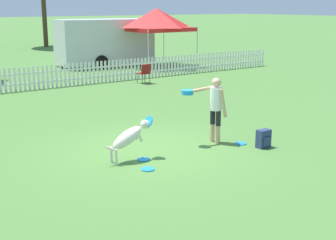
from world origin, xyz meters
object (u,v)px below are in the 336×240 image
at_px(frisbee_near_dog, 143,159).
at_px(canopy_tent_main, 157,20).
at_px(frisbee_midfield, 241,143).
at_px(leaping_dog, 129,137).
at_px(folding_chair_center, 145,72).
at_px(backpack_on_grass, 264,139).
at_px(equipment_trailer, 104,41).
at_px(handler_person, 213,102).
at_px(frisbee_near_handler, 148,169).

relative_size(frisbee_near_dog, canopy_tent_main, 0.09).
bearing_deg(canopy_tent_main, frisbee_midfield, -116.30).
relative_size(leaping_dog, folding_chair_center, 1.56).
relative_size(frisbee_midfield, backpack_on_grass, 0.63).
bearing_deg(frisbee_near_dog, folding_chair_center, 57.15).
xyz_separation_m(leaping_dog, equipment_trailer, (7.02, 14.26, 0.77)).
relative_size(backpack_on_grass, equipment_trailer, 0.07).
bearing_deg(handler_person, canopy_tent_main, -28.12).
bearing_deg(leaping_dog, frisbee_midfield, 80.88).
bearing_deg(canopy_tent_main, handler_person, -118.84).
relative_size(canopy_tent_main, equipment_trailer, 0.53).
bearing_deg(leaping_dog, frisbee_near_dog, 63.61).
height_order(handler_person, equipment_trailer, equipment_trailer).
relative_size(frisbee_near_handler, canopy_tent_main, 0.09).
height_order(handler_person, canopy_tent_main, canopy_tent_main).
bearing_deg(folding_chair_center, backpack_on_grass, 72.06).
xyz_separation_m(frisbee_near_dog, folding_chair_center, (5.34, 8.27, 0.47)).
relative_size(leaping_dog, backpack_on_grass, 3.01).
xyz_separation_m(frisbee_near_dog, backpack_on_grass, (2.70, -0.84, 0.19)).
bearing_deg(equipment_trailer, frisbee_near_dog, -108.99).
relative_size(frisbee_near_dog, folding_chair_center, 0.32).
bearing_deg(frisbee_near_handler, leaping_dog, 90.39).
height_order(leaping_dog, canopy_tent_main, canopy_tent_main).
xyz_separation_m(frisbee_near_handler, equipment_trailer, (7.01, 14.95, 1.28)).
relative_size(frisbee_near_handler, frisbee_midfield, 1.00).
distance_m(folding_chair_center, equipment_trailer, 6.34).
height_order(frisbee_near_handler, equipment_trailer, equipment_trailer).
bearing_deg(handler_person, frisbee_midfield, -133.73).
height_order(leaping_dog, frisbee_near_handler, leaping_dog).
bearing_deg(folding_chair_center, frisbee_near_handler, 55.86).
bearing_deg(equipment_trailer, canopy_tent_main, -35.42).
height_order(leaping_dog, equipment_trailer, equipment_trailer).
distance_m(handler_person, frisbee_near_handler, 2.54).
height_order(frisbee_midfield, backpack_on_grass, backpack_on_grass).
bearing_deg(frisbee_near_dog, leaping_dog, 152.89).
xyz_separation_m(frisbee_near_handler, canopy_tent_main, (9.10, 13.10, 2.40)).
relative_size(handler_person, canopy_tent_main, 0.50).
bearing_deg(equipment_trailer, frisbee_near_handler, -108.96).
height_order(handler_person, folding_chair_center, handler_person).
relative_size(leaping_dog, equipment_trailer, 0.22).
distance_m(frisbee_midfield, equipment_trailer, 15.40).
bearing_deg(equipment_trailer, backpack_on_grass, -98.75).
distance_m(handler_person, equipment_trailer, 15.05).
bearing_deg(equipment_trailer, leaping_dog, -110.03).
distance_m(frisbee_midfield, folding_chair_center, 9.09).
bearing_deg(frisbee_midfield, equipment_trailer, 73.80).
height_order(handler_person, frisbee_near_handler, handler_person).
bearing_deg(backpack_on_grass, canopy_tent_main, 65.34).
bearing_deg(leaping_dog, frisbee_near_handler, 1.11).
distance_m(handler_person, frisbee_midfield, 1.16).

